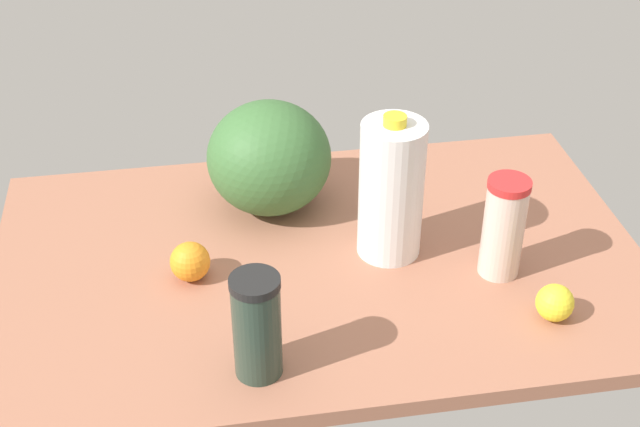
% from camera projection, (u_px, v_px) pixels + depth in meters
% --- Properties ---
extents(countertop, '(1.20, 0.76, 0.03)m').
position_uv_depth(countertop, '(320.00, 264.00, 1.66)').
color(countertop, '#9E644C').
rests_on(countertop, ground).
extents(milk_jug, '(0.12, 0.12, 0.28)m').
position_uv_depth(milk_jug, '(391.00, 190.00, 1.60)').
color(milk_jug, white).
rests_on(milk_jug, countertop).
extents(tumbler_cup, '(0.08, 0.08, 0.19)m').
position_uv_depth(tumbler_cup, '(504.00, 227.00, 1.56)').
color(tumbler_cup, beige).
rests_on(tumbler_cup, countertop).
extents(shaker_bottle, '(0.08, 0.08, 0.18)m').
position_uv_depth(shaker_bottle, '(257.00, 326.00, 1.36)').
color(shaker_bottle, '#2A3B30').
rests_on(shaker_bottle, countertop).
extents(watermelon, '(0.24, 0.24, 0.22)m').
position_uv_depth(watermelon, '(269.00, 158.00, 1.73)').
color(watermelon, '#396733').
rests_on(watermelon, countertop).
extents(orange_far_back, '(0.07, 0.07, 0.07)m').
position_uv_depth(orange_far_back, '(190.00, 262.00, 1.58)').
color(orange_far_back, orange).
rests_on(orange_far_back, countertop).
extents(lemon_beside_bowl, '(0.06, 0.06, 0.06)m').
position_uv_depth(lemon_beside_bowl, '(555.00, 303.00, 1.49)').
color(lemon_beside_bowl, yellow).
rests_on(lemon_beside_bowl, countertop).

